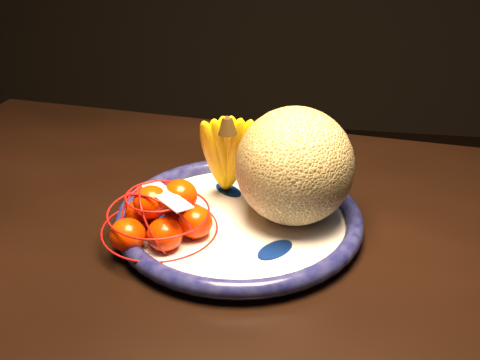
# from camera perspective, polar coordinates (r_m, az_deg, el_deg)

# --- Properties ---
(dining_table) EXTENTS (1.63, 1.09, 0.77)m
(dining_table) POSITION_cam_1_polar(r_m,az_deg,el_deg) (0.79, 9.81, -14.86)
(dining_table) COLOR black
(dining_table) RESTS_ON ground
(fruit_bowl) EXTENTS (0.34, 0.34, 0.03)m
(fruit_bowl) POSITION_cam_1_polar(r_m,az_deg,el_deg) (0.83, -0.11, -3.77)
(fruit_bowl) COLOR white
(fruit_bowl) RESTS_ON dining_table
(cantaloupe) EXTENTS (0.16, 0.16, 0.16)m
(cantaloupe) POSITION_cam_1_polar(r_m,az_deg,el_deg) (0.80, 5.20, 1.34)
(cantaloupe) COLOR olive
(cantaloupe) RESTS_ON fruit_bowl
(banana_bunch) EXTENTS (0.10, 0.10, 0.15)m
(banana_bunch) POSITION_cam_1_polar(r_m,az_deg,el_deg) (0.84, -1.28, 2.72)
(banana_bunch) COLOR yellow
(banana_bunch) RESTS_ON fruit_bowl
(mandarin_bag) EXTENTS (0.20, 0.20, 0.10)m
(mandarin_bag) POSITION_cam_1_polar(r_m,az_deg,el_deg) (0.79, -7.41, -3.45)
(mandarin_bag) COLOR #FF3403
(mandarin_bag) RESTS_ON fruit_bowl
(price_tag) EXTENTS (0.07, 0.07, 0.01)m
(price_tag) POSITION_cam_1_polar(r_m,az_deg,el_deg) (0.76, -6.88, -1.59)
(price_tag) COLOR white
(price_tag) RESTS_ON mandarin_bag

